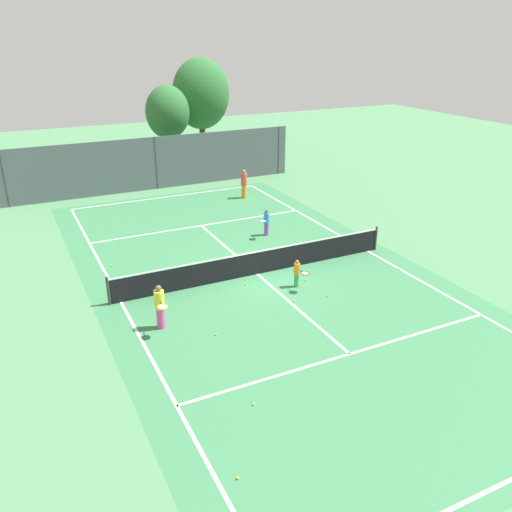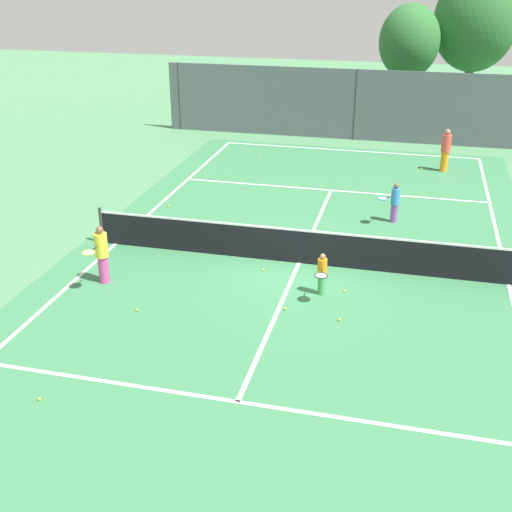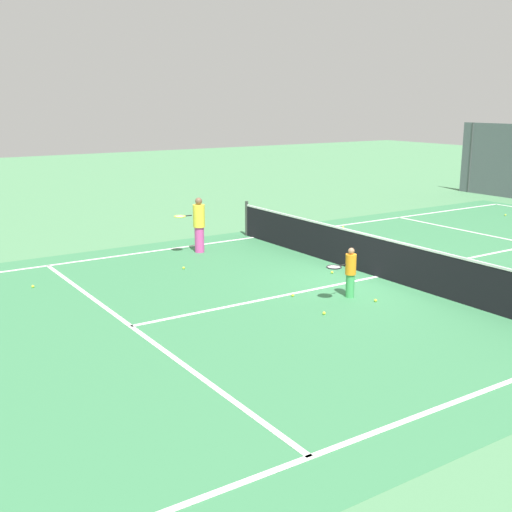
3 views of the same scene
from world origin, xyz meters
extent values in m
plane|color=#4C8456|center=(0.00, 0.00, 0.00)|extent=(80.00, 80.00, 0.00)
cube|color=#387A4C|center=(0.00, 0.00, 0.00)|extent=(13.00, 25.00, 0.00)
cube|color=white|center=(-5.50, 0.00, 0.01)|extent=(0.10, 24.00, 0.01)
cube|color=white|center=(0.00, -6.40, 0.01)|extent=(11.00, 0.10, 0.01)
cube|color=white|center=(0.00, 0.00, 0.01)|extent=(0.10, 12.80, 0.01)
cylinder|color=#333833|center=(-5.90, 0.00, 0.55)|extent=(0.10, 0.10, 1.10)
cube|color=black|center=(0.00, 0.00, 0.47)|extent=(11.80, 0.03, 0.95)
cube|color=white|center=(0.00, 0.00, 0.97)|extent=(11.80, 0.04, 0.05)
cylinder|color=#3F4447|center=(-8.50, 14.00, 1.60)|extent=(0.12, 0.12, 3.20)
cylinder|color=#D14799|center=(-4.70, -2.36, 0.36)|extent=(0.27, 0.27, 0.73)
cylinder|color=yellow|center=(-4.70, -2.36, 1.04)|extent=(0.33, 0.33, 0.64)
sphere|color=brown|center=(-4.70, -2.36, 1.46)|extent=(0.20, 0.20, 0.20)
cylinder|color=black|center=(-4.73, -2.67, 1.08)|extent=(0.05, 0.20, 0.03)
torus|color=yellow|center=(-4.75, -2.92, 1.08)|extent=(0.36, 0.36, 0.03)
cylinder|color=silver|center=(-4.75, -2.92, 1.08)|extent=(0.30, 0.30, 0.00)
cylinder|color=#3FA559|center=(0.87, -1.66, 0.26)|extent=(0.19, 0.19, 0.51)
cylinder|color=orange|center=(0.87, -1.66, 0.74)|extent=(0.24, 0.24, 0.45)
sphere|color=#A37556|center=(0.87, -1.66, 1.03)|extent=(0.14, 0.14, 0.14)
cylinder|color=black|center=(0.89, -1.93, 0.76)|extent=(0.05, 0.20, 0.03)
torus|color=black|center=(0.92, -2.18, 0.76)|extent=(0.36, 0.36, 0.03)
cylinder|color=silver|center=(0.92, -2.18, 0.76)|extent=(0.30, 0.30, 0.00)
cube|color=green|center=(-0.80, 1.25, 0.18)|extent=(0.37, 0.38, 0.36)
sphere|color=#CCE533|center=(-0.87, 1.25, 0.39)|extent=(0.07, 0.07, 0.07)
sphere|color=#CCE533|center=(-0.72, 1.30, 0.39)|extent=(0.07, 0.07, 0.07)
sphere|color=#CCE533|center=(1.44, -1.44, 0.03)|extent=(0.07, 0.07, 0.07)
sphere|color=#CCE533|center=(-5.13, 3.36, 0.03)|extent=(0.07, 0.07, 0.07)
sphere|color=#CCE533|center=(-3.33, 1.24, 0.03)|extent=(0.07, 0.07, 0.07)
sphere|color=#CCE533|center=(-0.84, -0.72, 0.03)|extent=(0.07, 0.07, 0.07)
sphere|color=#CCE533|center=(-3.68, -7.26, 0.03)|extent=(0.07, 0.07, 0.07)
sphere|color=#CCE533|center=(1.28, 1.51, 0.03)|extent=(0.07, 0.07, 0.07)
sphere|color=#CCE533|center=(0.16, -2.69, 0.03)|extent=(0.07, 0.07, 0.07)
sphere|color=#CCE533|center=(-3.26, -3.60, 0.03)|extent=(0.07, 0.07, 0.07)
sphere|color=#CCE533|center=(-3.59, 9.97, 0.03)|extent=(0.07, 0.07, 0.07)
sphere|color=#CCE533|center=(1.48, -2.89, 0.03)|extent=(0.07, 0.07, 0.07)
camera|label=1|loc=(-8.55, -17.37, 9.07)|focal=37.11mm
camera|label=2|loc=(2.75, -16.04, 7.62)|focal=45.52mm
camera|label=3|loc=(10.91, -10.75, 4.18)|focal=44.95mm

